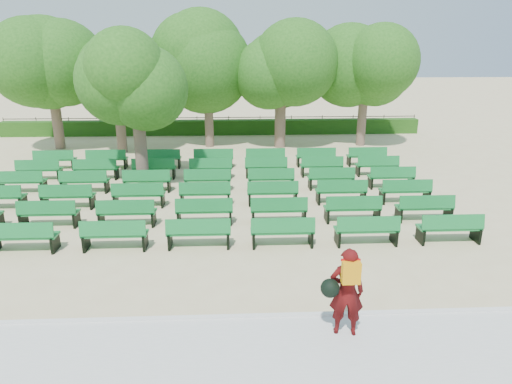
% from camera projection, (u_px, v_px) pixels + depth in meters
% --- Properties ---
extents(ground, '(120.00, 120.00, 0.00)m').
position_uv_depth(ground, '(195.00, 214.00, 15.53)').
color(ground, '#C6B383').
extents(paving, '(30.00, 2.20, 0.06)m').
position_uv_depth(paving, '(164.00, 356.00, 8.50)').
color(paving, silver).
rests_on(paving, ground).
extents(curb, '(30.00, 0.12, 0.10)m').
position_uv_depth(curb, '(172.00, 319.00, 9.59)').
color(curb, silver).
rests_on(curb, ground).
extents(hedge, '(26.00, 0.70, 0.90)m').
position_uv_depth(hedge, '(213.00, 127.00, 28.66)').
color(hedge, '#214F14').
rests_on(hedge, ground).
extents(fence, '(26.00, 0.10, 1.02)m').
position_uv_depth(fence, '(213.00, 133.00, 29.18)').
color(fence, black).
rests_on(fence, ground).
extents(tree_line, '(21.80, 6.80, 7.04)m').
position_uv_depth(tree_line, '(210.00, 149.00, 25.01)').
color(tree_line, '#29621A').
rests_on(tree_line, ground).
extents(bench_array, '(1.85, 0.68, 1.15)m').
position_uv_depth(bench_array, '(208.00, 195.00, 17.18)').
color(bench_array, '#13702F').
rests_on(bench_array, ground).
extents(tree_among, '(3.86, 3.86, 5.63)m').
position_uv_depth(tree_among, '(136.00, 90.00, 17.26)').
color(tree_among, brown).
rests_on(tree_among, ground).
extents(person, '(0.89, 0.56, 1.85)m').
position_uv_depth(person, '(345.00, 291.00, 8.83)').
color(person, '#460A0A').
rests_on(person, ground).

